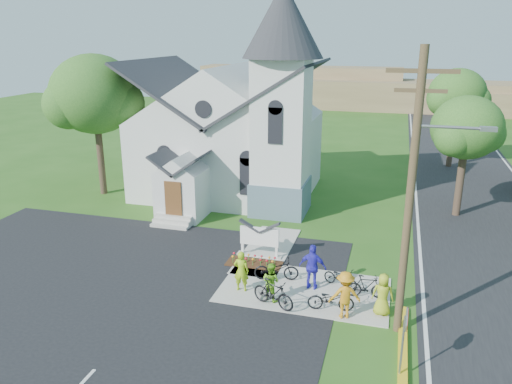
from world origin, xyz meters
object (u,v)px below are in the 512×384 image
(cyclist_2, at_px, (313,267))
(cyclist_3, at_px, (345,295))
(cyclist_0, at_px, (241,271))
(bike_0, at_px, (276,269))
(bike_3, at_px, (367,287))
(cyclist_4, at_px, (383,294))
(bike_1, at_px, (273,293))
(stop_sign, at_px, (405,328))
(cyclist_1, at_px, (271,282))
(bike_2, at_px, (341,278))
(church_sign, at_px, (259,237))
(utility_pole, at_px, (413,189))
(bike_4, at_px, (331,299))

(cyclist_2, relative_size, cyclist_3, 1.06)
(cyclist_0, distance_m, bike_0, 1.80)
(bike_3, xyz_separation_m, cyclist_4, (0.66, -1.13, 0.35))
(bike_0, relative_size, bike_1, 1.02)
(bike_1, bearing_deg, cyclist_3, -68.29)
(stop_sign, xyz_separation_m, cyclist_1, (-5.08, 3.51, -0.94))
(stop_sign, bearing_deg, cyclist_3, 124.95)
(cyclist_1, xyz_separation_m, bike_2, (2.58, 1.84, -0.38))
(bike_0, relative_size, cyclist_1, 1.22)
(cyclist_1, height_order, cyclist_2, cyclist_2)
(stop_sign, xyz_separation_m, cyclist_4, (-0.73, 3.58, -0.89))
(church_sign, xyz_separation_m, cyclist_4, (5.90, -3.82, -0.13))
(utility_pole, relative_size, bike_0, 5.17)
(church_sign, distance_m, cyclist_0, 3.49)
(cyclist_1, bearing_deg, cyclist_2, -112.34)
(church_sign, xyz_separation_m, bike_3, (5.24, -2.69, -0.48))
(church_sign, height_order, stop_sign, stop_sign)
(stop_sign, distance_m, cyclist_3, 3.75)
(bike_1, distance_m, bike_3, 3.86)
(cyclist_0, xyz_separation_m, bike_0, (1.19, 1.31, -0.37))
(cyclist_2, height_order, bike_4, cyclist_2)
(cyclist_2, relative_size, cyclist_4, 1.17)
(utility_pole, height_order, cyclist_4, utility_pole)
(church_sign, relative_size, cyclist_2, 1.12)
(cyclist_2, xyz_separation_m, bike_3, (2.25, -0.17, -0.49))
(utility_pole, relative_size, cyclist_4, 5.94)
(church_sign, relative_size, bike_4, 1.23)
(cyclist_2, bearing_deg, stop_sign, 130.85)
(bike_1, bearing_deg, bike_3, -42.01)
(utility_pole, distance_m, cyclist_1, 6.82)
(utility_pole, bearing_deg, bike_2, 132.49)
(bike_0, distance_m, cyclist_4, 4.83)
(cyclist_3, bearing_deg, stop_sign, 107.07)
(bike_2, height_order, bike_3, bike_3)
(stop_sign, relative_size, cyclist_1, 1.56)
(church_sign, xyz_separation_m, bike_1, (1.78, -4.40, -0.41))
(stop_sign, relative_size, cyclist_4, 1.47)
(bike_1, relative_size, cyclist_3, 1.02)
(bike_0, bearing_deg, cyclist_1, 172.93)
(utility_pole, height_order, bike_4, utility_pole)
(bike_1, distance_m, bike_4, 2.24)
(utility_pole, bearing_deg, stop_sign, -88.51)
(church_sign, height_order, utility_pole, utility_pole)
(cyclist_1, distance_m, cyclist_4, 4.35)
(stop_sign, xyz_separation_m, cyclist_2, (-3.64, 4.88, -0.75))
(bike_2, height_order, cyclist_4, cyclist_4)
(bike_2, distance_m, bike_4, 2.01)
(stop_sign, height_order, cyclist_0, stop_sign)
(bike_3, height_order, bike_4, bike_3)
(cyclist_1, bearing_deg, bike_4, -159.64)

